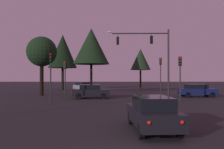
{
  "coord_description": "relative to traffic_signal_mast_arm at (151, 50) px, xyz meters",
  "views": [
    {
      "loc": [
        -0.56,
        -6.61,
        2.4
      ],
      "look_at": [
        -0.38,
        18.09,
        2.63
      ],
      "focal_mm": 38.21,
      "sensor_mm": 36.0,
      "label": 1
    }
  ],
  "objects": [
    {
      "name": "car_far_lane",
      "position": [
        -9.18,
        12.53,
        -4.62
      ],
      "size": [
        3.84,
        4.62,
        1.52
      ],
      "color": "gray",
      "rests_on": "ground"
    },
    {
      "name": "traffic_light_corner_left",
      "position": [
        1.76,
        3.44,
        -2.03
      ],
      "size": [
        0.35,
        0.38,
        4.82
      ],
      "color": "#232326",
      "rests_on": "ground"
    },
    {
      "name": "traffic_light_median",
      "position": [
        -10.28,
        -4.52,
        -2.14
      ],
      "size": [
        0.35,
        0.38,
        4.65
      ],
      "color": "#232326",
      "rests_on": "ground"
    },
    {
      "name": "tree_right_cluster",
      "position": [
        0.22,
        11.59,
        -0.22
      ],
      "size": [
        3.26,
        3.26,
        6.95
      ],
      "color": "black",
      "rests_on": "ground"
    },
    {
      "name": "traffic_light_corner_right",
      "position": [
        2.09,
        -3.98,
        -2.34
      ],
      "size": [
        0.34,
        0.37,
        4.34
      ],
      "color": "#232326",
      "rests_on": "ground"
    },
    {
      "name": "tree_behind_sign",
      "position": [
        -7.2,
        4.65,
        1.02
      ],
      "size": [
        4.78,
        4.78,
        8.84
      ],
      "color": "black",
      "rests_on": "ground"
    },
    {
      "name": "tree_left_far",
      "position": [
        -13.48,
        3.66,
        0.16
      ],
      "size": [
        3.85,
        3.85,
        7.56
      ],
      "color": "black",
      "rests_on": "ground"
    },
    {
      "name": "ground_plane",
      "position": [
        -4.11,
        4.18,
        -5.42
      ],
      "size": [
        168.0,
        168.0,
        0.0
      ],
      "primitive_type": "plane",
      "color": "black",
      "rests_on": "ground"
    },
    {
      "name": "car_crossing_left",
      "position": [
        -6.81,
        -0.59,
        -4.62
      ],
      "size": [
        4.21,
        2.19,
        1.52
      ],
      "color": "black",
      "rests_on": "ground"
    },
    {
      "name": "tree_center_horizon",
      "position": [
        -13.32,
        16.27,
        1.58
      ],
      "size": [
        5.15,
        5.15,
        10.04
      ],
      "color": "black",
      "rests_on": "ground"
    },
    {
      "name": "traffic_signal_mast_arm",
      "position": [
        0.0,
        0.0,
        0.0
      ],
      "size": [
        7.05,
        0.46,
        7.76
      ],
      "color": "#232326",
      "rests_on": "ground"
    },
    {
      "name": "car_nearside_lane",
      "position": [
        -2.8,
        -16.28,
        -4.62
      ],
      "size": [
        1.95,
        4.52,
        1.52
      ],
      "color": "black",
      "rests_on": "ground"
    },
    {
      "name": "traffic_light_far_side",
      "position": [
        -10.03,
        1.27,
        -2.44
      ],
      "size": [
        0.36,
        0.39,
        4.19
      ],
      "color": "#232326",
      "rests_on": "ground"
    },
    {
      "name": "car_crossing_right",
      "position": [
        5.6,
        1.17,
        -4.62
      ],
      "size": [
        4.46,
        1.94,
        1.52
      ],
      "color": "#0F1947",
      "rests_on": "ground"
    }
  ]
}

